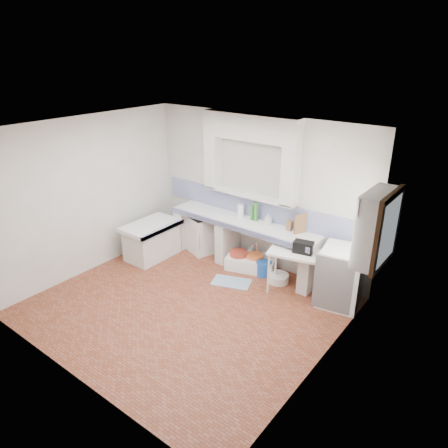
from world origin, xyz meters
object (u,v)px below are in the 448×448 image
Objects in this scene: stove at (202,234)px; sink at (251,264)px; fridge at (341,277)px; side_table at (295,272)px.

stove is 1.24m from sink.
sink is 1.80m from fridge.
side_table is (2.24, -0.25, 0.00)m from stove.
stove is at bearing 167.41° from fridge.
fridge is (2.97, -0.12, 0.11)m from stove.
side_table is 0.93× the size of fridge.
fridge is (0.73, 0.13, 0.11)m from side_table.
side_table is 0.75m from fridge.
sink is 1.09m from side_table.
sink is 0.99× the size of side_table.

